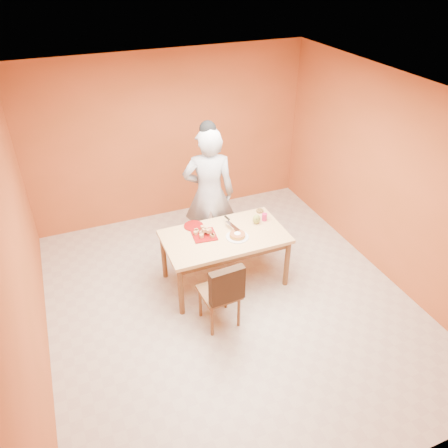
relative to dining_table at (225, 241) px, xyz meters
name	(u,v)px	position (x,y,z in m)	size (l,w,h in m)	color
floor	(230,303)	(-0.10, -0.45, -0.67)	(5.00, 5.00, 0.00)	beige
ceiling	(233,97)	(-0.10, -0.45, 2.03)	(5.00, 5.00, 0.00)	silver
wall_back	(170,138)	(-0.10, 2.05, 0.68)	(4.50, 4.50, 0.00)	#C2592C
wall_left	(20,261)	(-2.35, -0.45, 0.68)	(5.00, 5.00, 0.00)	#C2592C
wall_right	(390,181)	(2.15, -0.45, 0.68)	(5.00, 5.00, 0.00)	#C2592C
dining_table	(225,241)	(0.00, 0.00, 0.00)	(1.60, 0.90, 0.76)	tan
dining_chair	(220,291)	(-0.35, -0.71, -0.17)	(0.47, 0.54, 0.96)	brown
pastry_pile	(204,232)	(-0.25, 0.09, 0.16)	(0.27, 0.27, 0.09)	tan
person	(209,194)	(0.05, 0.71, 0.32)	(0.72, 0.47, 1.98)	#9B9B9E
pastry_platter	(204,235)	(-0.25, 0.09, 0.10)	(0.30, 0.30, 0.02)	maroon
red_dinner_plate	(194,226)	(-0.31, 0.35, 0.10)	(0.26, 0.26, 0.02)	maroon
white_cake_plate	(237,237)	(0.13, -0.11, 0.10)	(0.30, 0.30, 0.01)	silver
sponge_cake	(237,235)	(0.13, -0.11, 0.13)	(0.20, 0.20, 0.05)	#C57B33
cake_server	(233,226)	(0.14, 0.07, 0.16)	(0.05, 0.28, 0.01)	white
egg_ornament	(257,219)	(0.50, 0.10, 0.16)	(0.11, 0.09, 0.14)	olive
magenta_glass	(264,217)	(0.64, 0.13, 0.15)	(0.07, 0.07, 0.10)	#BA1B4D
checker_tin	(260,211)	(0.68, 0.35, 0.11)	(0.10, 0.10, 0.03)	#3A2010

